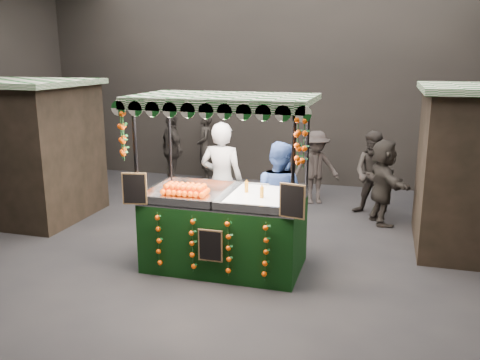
# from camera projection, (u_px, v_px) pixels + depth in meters

# --- Properties ---
(ground) EXTENTS (12.00, 12.00, 0.00)m
(ground) POSITION_uv_depth(u_px,v_px,m) (215.00, 256.00, 7.87)
(ground) COLOR black
(ground) RESTS_ON ground
(market_hall) EXTENTS (12.10, 10.10, 5.05)m
(market_hall) POSITION_uv_depth(u_px,v_px,m) (212.00, 30.00, 7.05)
(market_hall) COLOR black
(market_hall) RESTS_ON ground
(neighbour_stall_left) EXTENTS (3.00, 2.20, 2.60)m
(neighbour_stall_left) POSITION_uv_depth(u_px,v_px,m) (13.00, 148.00, 9.66)
(neighbour_stall_left) COLOR black
(neighbour_stall_left) RESTS_ON ground
(juice_stall) EXTENTS (2.59, 1.52, 2.51)m
(juice_stall) POSITION_uv_depth(u_px,v_px,m) (225.00, 217.00, 7.31)
(juice_stall) COLOR black
(juice_stall) RESTS_ON ground
(vendor_grey) EXTENTS (0.73, 0.48, 2.00)m
(vendor_grey) POSITION_uv_depth(u_px,v_px,m) (222.00, 182.00, 8.42)
(vendor_grey) COLOR gray
(vendor_grey) RESTS_ON ground
(vendor_blue) EXTENTS (1.02, 0.90, 1.77)m
(vendor_blue) POSITION_uv_depth(u_px,v_px,m) (279.00, 197.00, 7.92)
(vendor_blue) COLOR navy
(vendor_blue) RESTS_ON ground
(shopper_0) EXTENTS (0.64, 0.53, 1.51)m
(shopper_0) POSITION_uv_depth(u_px,v_px,m) (91.00, 156.00, 11.83)
(shopper_0) COLOR black
(shopper_0) RESTS_ON ground
(shopper_1) EXTENTS (0.97, 0.87, 1.65)m
(shopper_1) POSITION_uv_depth(u_px,v_px,m) (374.00, 174.00, 9.70)
(shopper_1) COLOR black
(shopper_1) RESTS_ON ground
(shopper_2) EXTENTS (1.02, 1.00, 1.72)m
(shopper_2) POSITION_uv_depth(u_px,v_px,m) (173.00, 150.00, 11.98)
(shopper_2) COLOR #282421
(shopper_2) RESTS_ON ground
(shopper_3) EXTENTS (1.13, 0.88, 1.53)m
(shopper_3) POSITION_uv_depth(u_px,v_px,m) (316.00, 167.00, 10.55)
(shopper_3) COLOR #2E2725
(shopper_3) RESTS_ON ground
(shopper_4) EXTENTS (0.83, 0.58, 1.63)m
(shopper_4) POSITION_uv_depth(u_px,v_px,m) (88.00, 149.00, 12.30)
(shopper_4) COLOR black
(shopper_4) RESTS_ON ground
(shopper_5) EXTENTS (0.96, 1.53, 1.58)m
(shopper_5) POSITION_uv_depth(u_px,v_px,m) (383.00, 182.00, 9.24)
(shopper_5) COLOR #2B2723
(shopper_5) RESTS_ON ground
(shopper_6) EXTENTS (0.61, 0.72, 1.69)m
(shopper_6) POSITION_uv_depth(u_px,v_px,m) (205.00, 147.00, 12.44)
(shopper_6) COLOR black
(shopper_6) RESTS_ON ground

